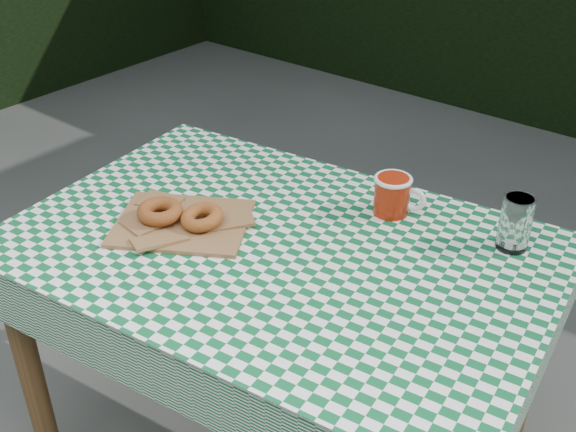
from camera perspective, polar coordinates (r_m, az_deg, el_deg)
The scene contains 7 objects.
table at distance 1.79m, azimuth -0.76°, elevation -12.47°, with size 1.19×0.79×0.75m, color brown.
tablecloth at distance 1.56m, azimuth -0.85°, elevation -2.37°, with size 1.21×0.81×0.01m, color #0D552C.
paper_bag at distance 1.63m, azimuth -8.72°, elevation -0.48°, with size 0.30×0.24×0.02m, color #986742.
bagel_front at distance 1.64m, azimuth -10.52°, elevation 0.39°, with size 0.11×0.11×0.03m, color #9A491F.
bagel_back at distance 1.60m, azimuth -7.12°, elevation -0.09°, with size 0.10×0.10×0.03m, color #A35721.
coffee_mug at distance 1.66m, azimuth 8.57°, elevation 1.70°, with size 0.17×0.17×0.10m, color #991F09, non-canonical shape.
drinking_glass at distance 1.59m, azimuth 18.24°, elevation -0.55°, with size 0.07×0.07×0.13m, color silver.
Camera 1 is at (0.93, -0.86, 1.62)m, focal length 43.12 mm.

